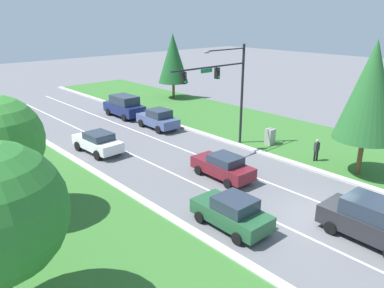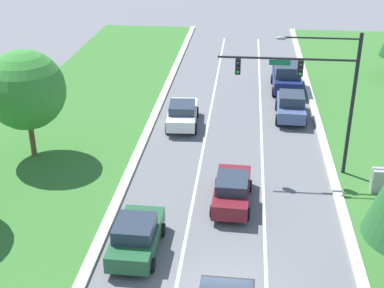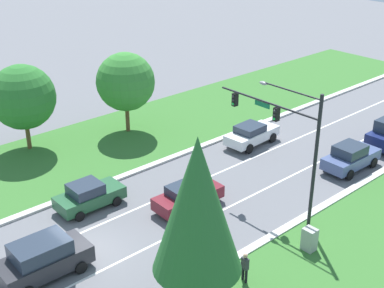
{
  "view_description": "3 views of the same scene",
  "coord_description": "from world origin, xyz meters",
  "px_view_note": "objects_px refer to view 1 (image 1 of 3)",
  "views": [
    {
      "loc": [
        -16.25,
        -8.04,
        10.07
      ],
      "look_at": [
        -0.08,
        9.89,
        1.69
      ],
      "focal_mm": 35.0,
      "sensor_mm": 36.0,
      "label": 1
    },
    {
      "loc": [
        0.57,
        -16.06,
        14.41
      ],
      "look_at": [
        -2.14,
        10.04,
        1.89
      ],
      "focal_mm": 50.0,
      "sensor_mm": 36.0,
      "label": 2
    },
    {
      "loc": [
        21.08,
        -11.19,
        17.09
      ],
      "look_at": [
        -2.66,
        10.08,
        2.39
      ],
      "focal_mm": 50.0,
      "sensor_mm": 36.0,
      "label": 3
    }
  ],
  "objects_px": {
    "traffic_signal_mast": "(225,82)",
    "conifer_near_right_tree": "(173,58)",
    "charcoal_suv": "(372,220)",
    "conifer_far_right_tree": "(370,91)",
    "white_sedan": "(98,142)",
    "forest_sedan": "(232,212)",
    "utility_cabinet": "(270,137)",
    "pedestrian": "(317,149)",
    "burgundy_sedan": "(223,166)",
    "navy_suv": "(124,106)",
    "slate_blue_sedan": "(158,119)"
  },
  "relations": [
    {
      "from": "charcoal_suv",
      "to": "slate_blue_sedan",
      "type": "bearing_deg",
      "value": 81.5
    },
    {
      "from": "charcoal_suv",
      "to": "conifer_near_right_tree",
      "type": "bearing_deg",
      "value": 67.9
    },
    {
      "from": "navy_suv",
      "to": "conifer_far_right_tree",
      "type": "relative_size",
      "value": 0.57
    },
    {
      "from": "charcoal_suv",
      "to": "conifer_near_right_tree",
      "type": "xyz_separation_m",
      "value": [
        13.12,
        30.59,
        3.96
      ]
    },
    {
      "from": "burgundy_sedan",
      "to": "conifer_near_right_tree",
      "type": "xyz_separation_m",
      "value": [
        13.17,
        21.08,
        4.17
      ]
    },
    {
      "from": "white_sedan",
      "to": "forest_sedan",
      "type": "bearing_deg",
      "value": -94.38
    },
    {
      "from": "charcoal_suv",
      "to": "pedestrian",
      "type": "relative_size",
      "value": 2.72
    },
    {
      "from": "forest_sedan",
      "to": "pedestrian",
      "type": "relative_size",
      "value": 2.46
    },
    {
      "from": "conifer_far_right_tree",
      "to": "pedestrian",
      "type": "bearing_deg",
      "value": 89.69
    },
    {
      "from": "burgundy_sedan",
      "to": "forest_sedan",
      "type": "xyz_separation_m",
      "value": [
        -4.0,
        -4.4,
        0.02
      ]
    },
    {
      "from": "white_sedan",
      "to": "conifer_far_right_tree",
      "type": "height_order",
      "value": "conifer_far_right_tree"
    },
    {
      "from": "forest_sedan",
      "to": "pedestrian",
      "type": "distance_m",
      "value": 11.21
    },
    {
      "from": "slate_blue_sedan",
      "to": "conifer_near_right_tree",
      "type": "bearing_deg",
      "value": 46.23
    },
    {
      "from": "slate_blue_sedan",
      "to": "forest_sedan",
      "type": "bearing_deg",
      "value": -113.58
    },
    {
      "from": "traffic_signal_mast",
      "to": "conifer_near_right_tree",
      "type": "distance_m",
      "value": 19.5
    },
    {
      "from": "charcoal_suv",
      "to": "pedestrian",
      "type": "bearing_deg",
      "value": 46.07
    },
    {
      "from": "traffic_signal_mast",
      "to": "forest_sedan",
      "type": "distance_m",
      "value": 12.36
    },
    {
      "from": "white_sedan",
      "to": "charcoal_suv",
      "type": "bearing_deg",
      "value": -82.06
    },
    {
      "from": "traffic_signal_mast",
      "to": "burgundy_sedan",
      "type": "bearing_deg",
      "value": -136.6
    },
    {
      "from": "burgundy_sedan",
      "to": "navy_suv",
      "type": "bearing_deg",
      "value": 79.95
    },
    {
      "from": "burgundy_sedan",
      "to": "slate_blue_sedan",
      "type": "height_order",
      "value": "slate_blue_sedan"
    },
    {
      "from": "charcoal_suv",
      "to": "utility_cabinet",
      "type": "height_order",
      "value": "charcoal_suv"
    },
    {
      "from": "pedestrian",
      "to": "slate_blue_sedan",
      "type": "bearing_deg",
      "value": -65.3
    },
    {
      "from": "conifer_far_right_tree",
      "to": "utility_cabinet",
      "type": "bearing_deg",
      "value": 86.05
    },
    {
      "from": "traffic_signal_mast",
      "to": "pedestrian",
      "type": "relative_size",
      "value": 4.72
    },
    {
      "from": "utility_cabinet",
      "to": "charcoal_suv",
      "type": "bearing_deg",
      "value": -123.27
    },
    {
      "from": "charcoal_suv",
      "to": "conifer_near_right_tree",
      "type": "distance_m",
      "value": 33.52
    },
    {
      "from": "traffic_signal_mast",
      "to": "navy_suv",
      "type": "relative_size",
      "value": 1.6
    },
    {
      "from": "charcoal_suv",
      "to": "conifer_far_right_tree",
      "type": "relative_size",
      "value": 0.53
    },
    {
      "from": "traffic_signal_mast",
      "to": "pedestrian",
      "type": "xyz_separation_m",
      "value": [
        2.99,
        -6.36,
        -4.35
      ]
    },
    {
      "from": "navy_suv",
      "to": "pedestrian",
      "type": "distance_m",
      "value": 20.31
    },
    {
      "from": "traffic_signal_mast",
      "to": "burgundy_sedan",
      "type": "relative_size",
      "value": 1.8
    },
    {
      "from": "navy_suv",
      "to": "charcoal_suv",
      "type": "height_order",
      "value": "navy_suv"
    },
    {
      "from": "traffic_signal_mast",
      "to": "forest_sedan",
      "type": "height_order",
      "value": "traffic_signal_mast"
    },
    {
      "from": "traffic_signal_mast",
      "to": "conifer_near_right_tree",
      "type": "xyz_separation_m",
      "value": [
        9.11,
        17.24,
        -0.31
      ]
    },
    {
      "from": "utility_cabinet",
      "to": "pedestrian",
      "type": "distance_m",
      "value": 4.48
    },
    {
      "from": "navy_suv",
      "to": "conifer_far_right_tree",
      "type": "bearing_deg",
      "value": -81.69
    },
    {
      "from": "navy_suv",
      "to": "slate_blue_sedan",
      "type": "height_order",
      "value": "navy_suv"
    },
    {
      "from": "traffic_signal_mast",
      "to": "utility_cabinet",
      "type": "relative_size",
      "value": 5.88
    },
    {
      "from": "navy_suv",
      "to": "slate_blue_sedan",
      "type": "distance_m",
      "value": 5.76
    },
    {
      "from": "traffic_signal_mast",
      "to": "slate_blue_sedan",
      "type": "relative_size",
      "value": 1.75
    },
    {
      "from": "utility_cabinet",
      "to": "conifer_far_right_tree",
      "type": "bearing_deg",
      "value": -93.95
    },
    {
      "from": "forest_sedan",
      "to": "utility_cabinet",
      "type": "height_order",
      "value": "forest_sedan"
    },
    {
      "from": "slate_blue_sedan",
      "to": "pedestrian",
      "type": "xyz_separation_m",
      "value": [
        3.4,
        -14.26,
        0.02
      ]
    },
    {
      "from": "utility_cabinet",
      "to": "conifer_near_right_tree",
      "type": "distance_m",
      "value": 20.42
    },
    {
      "from": "charcoal_suv",
      "to": "utility_cabinet",
      "type": "bearing_deg",
      "value": 57.85
    },
    {
      "from": "burgundy_sedan",
      "to": "white_sedan",
      "type": "xyz_separation_m",
      "value": [
        -3.67,
        9.69,
        0.04
      ]
    },
    {
      "from": "conifer_far_right_tree",
      "to": "charcoal_suv",
      "type": "bearing_deg",
      "value": -151.02
    },
    {
      "from": "burgundy_sedan",
      "to": "white_sedan",
      "type": "height_order",
      "value": "white_sedan"
    },
    {
      "from": "charcoal_suv",
      "to": "conifer_far_right_tree",
      "type": "distance_m",
      "value": 9.21
    }
  ]
}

